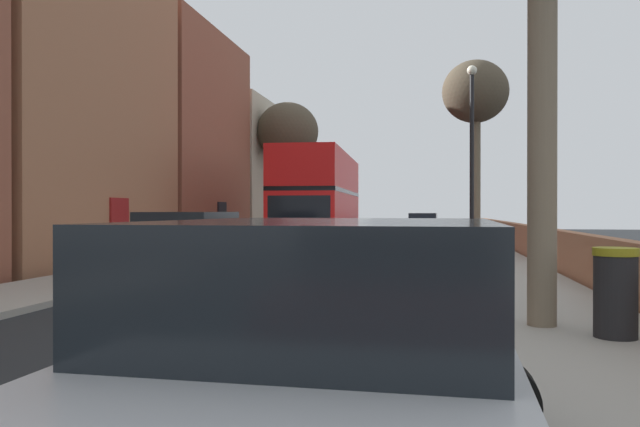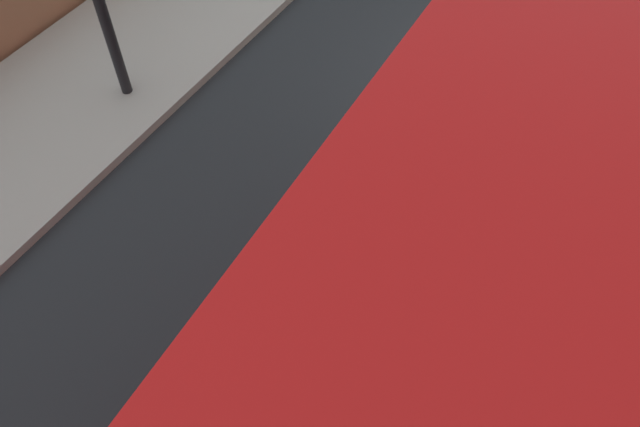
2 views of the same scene
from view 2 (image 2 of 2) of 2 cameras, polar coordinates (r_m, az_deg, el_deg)
name	(u,v)px [view 2 (image 2 of 2)]	position (r m, az deg, el deg)	size (l,w,h in m)	color
ground_plane	(513,80)	(9.44, 16.79, 11.27)	(84.00, 84.00, 0.00)	black
road_centre_line	(513,80)	(9.44, 16.80, 11.29)	(0.16, 54.00, 0.01)	silver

